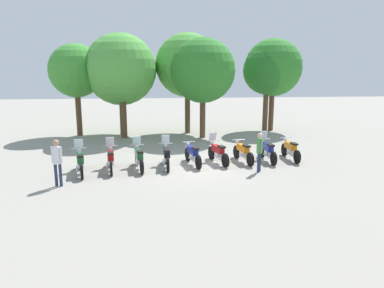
{
  "coord_description": "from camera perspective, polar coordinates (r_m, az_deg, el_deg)",
  "views": [
    {
      "loc": [
        -1.61,
        -15.46,
        4.26
      ],
      "look_at": [
        0.0,
        0.5,
        0.9
      ],
      "focal_mm": 32.98,
      "sensor_mm": 36.0,
      "label": 1
    }
  ],
  "objects": [
    {
      "name": "tree_6",
      "position": [
        25.85,
        12.99,
        11.93
      ],
      "size": [
        4.0,
        4.0,
        6.45
      ],
      "color": "brown",
      "rests_on": "ground_plane"
    },
    {
      "name": "motorcycle_6",
      "position": [
        16.78,
        8.24,
        -1.24
      ],
      "size": [
        0.66,
        2.17,
        0.99
      ],
      "rotation": [
        0.0,
        0.0,
        1.75
      ],
      "color": "black",
      "rests_on": "ground_plane"
    },
    {
      "name": "person_0",
      "position": [
        15.17,
        10.88,
        -0.84
      ],
      "size": [
        0.31,
        0.38,
        1.69
      ],
      "rotation": [
        0.0,
        0.0,
        2.57
      ],
      "color": "#232D4C",
      "rests_on": "ground_plane"
    },
    {
      "name": "motorcycle_1",
      "position": [
        15.62,
        -13.01,
        -2.35
      ],
      "size": [
        0.62,
        2.18,
        1.37
      ],
      "rotation": [
        0.0,
        0.0,
        1.7
      ],
      "color": "black",
      "rests_on": "ground_plane"
    },
    {
      "name": "tree_2",
      "position": [
        22.74,
        -11.26,
        11.88
      ],
      "size": [
        4.18,
        4.18,
        6.47
      ],
      "color": "brown",
      "rests_on": "ground_plane"
    },
    {
      "name": "motorcycle_3",
      "position": [
        15.77,
        -4.14,
        -1.93
      ],
      "size": [
        0.62,
        2.19,
        1.37
      ],
      "rotation": [
        0.0,
        0.0,
        1.61
      ],
      "color": "black",
      "rests_on": "ground_plane"
    },
    {
      "name": "tree_4",
      "position": [
        22.46,
        1.77,
        11.77
      ],
      "size": [
        4.05,
        4.05,
        6.28
      ],
      "color": "brown",
      "rests_on": "ground_plane"
    },
    {
      "name": "motorcycle_8",
      "position": [
        17.75,
        15.63,
        -0.84
      ],
      "size": [
        0.62,
        2.19,
        0.99
      ],
      "rotation": [
        0.0,
        0.0,
        1.6
      ],
      "color": "black",
      "rests_on": "ground_plane"
    },
    {
      "name": "motorcycle_2",
      "position": [
        15.61,
        -8.58,
        -2.18
      ],
      "size": [
        0.66,
        2.17,
        1.37
      ],
      "rotation": [
        0.0,
        0.0,
        1.75
      ],
      "color": "black",
      "rests_on": "ground_plane"
    },
    {
      "name": "tree_1",
      "position": [
        23.91,
        -11.47,
        11.73
      ],
      "size": [
        4.66,
        4.66,
        6.65
      ],
      "color": "brown",
      "rests_on": "ground_plane"
    },
    {
      "name": "motorcycle_7",
      "position": [
        17.17,
        12.1,
        -1.03
      ],
      "size": [
        0.62,
        2.19,
        1.37
      ],
      "rotation": [
        0.0,
        0.0,
        1.62
      ],
      "color": "black",
      "rests_on": "ground_plane"
    },
    {
      "name": "motorcycle_0",
      "position": [
        15.47,
        -17.63,
        -2.74
      ],
      "size": [
        0.77,
        2.15,
        1.37
      ],
      "rotation": [
        0.0,
        0.0,
        1.82
      ],
      "color": "black",
      "rests_on": "ground_plane"
    },
    {
      "name": "tree_5",
      "position": [
        25.36,
        12.03,
        11.47
      ],
      "size": [
        3.29,
        3.29,
        5.89
      ],
      "color": "brown",
      "rests_on": "ground_plane"
    },
    {
      "name": "tree_0",
      "position": [
        24.33,
        -18.26,
        11.14
      ],
      "size": [
        3.44,
        3.44,
        5.96
      ],
      "color": "brown",
      "rests_on": "ground_plane"
    },
    {
      "name": "motorcycle_4",
      "position": [
        16.13,
        0.1,
        -1.64
      ],
      "size": [
        0.72,
        2.16,
        0.99
      ],
      "rotation": [
        0.0,
        0.0,
        1.79
      ],
      "color": "black",
      "rests_on": "ground_plane"
    },
    {
      "name": "person_1",
      "position": [
        13.94,
        -21.0,
        -2.27
      ],
      "size": [
        0.41,
        0.26,
        1.78
      ],
      "rotation": [
        0.0,
        0.0,
        1.47
      ],
      "color": "#232D4C",
      "rests_on": "ground_plane"
    },
    {
      "name": "tree_3",
      "position": [
        24.16,
        -0.75,
        12.61
      ],
      "size": [
        4.26,
        4.26,
        6.73
      ],
      "color": "brown",
      "rests_on": "ground_plane"
    },
    {
      "name": "ground_plane",
      "position": [
        16.12,
        0.18,
        -3.5
      ],
      "size": [
        80.0,
        80.0,
        0.0
      ],
      "primitive_type": "plane",
      "color": "gray"
    },
    {
      "name": "motorcycle_5",
      "position": [
        16.47,
        4.19,
        -1.33
      ],
      "size": [
        0.78,
        2.14,
        1.37
      ],
      "rotation": [
        0.0,
        0.0,
        1.83
      ],
      "color": "black",
      "rests_on": "ground_plane"
    }
  ]
}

